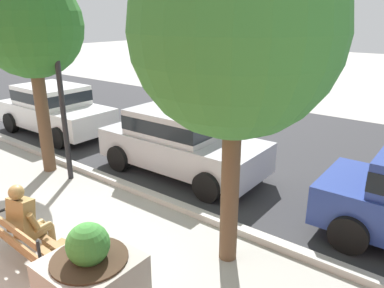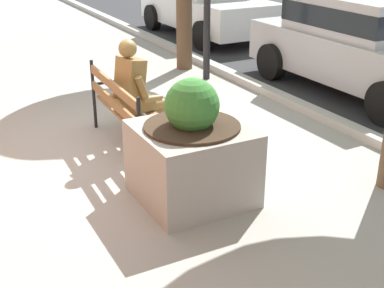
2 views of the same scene
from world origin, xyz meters
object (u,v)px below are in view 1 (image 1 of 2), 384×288
Objects in this scene: street_tree_down_street at (236,33)px; parked_car_silver at (180,139)px; street_tree_near_bench at (31,27)px; concrete_planter at (92,279)px; bronze_statue_seated at (32,224)px; parked_car_white at (54,108)px; lamp_post at (58,70)px; park_bench at (21,238)px.

street_tree_down_street is 4.36m from parked_car_silver.
parked_car_silver is (2.67, 1.90, -2.57)m from street_tree_near_bench.
street_tree_near_bench is at bearing -144.50° from parked_car_silver.
concrete_planter is at bearing -26.19° from street_tree_near_bench.
street_tree_near_bench is at bearing 144.86° from bronze_statue_seated.
lamp_post reaches higher than parked_car_white.
street_tree_down_street is 4.67m from lamp_post.
park_bench is 0.39× the size of street_tree_near_bench.
street_tree_near_bench reaches higher than concrete_planter.
bronze_statue_seated is at bearing -140.43° from street_tree_down_street.
concrete_planter is 8.38m from parked_car_white.
parked_car_silver is (-0.47, 4.30, 0.30)m from park_bench.
concrete_planter is 0.31× the size of parked_car_silver.
concrete_planter is 5.95m from street_tree_near_bench.
street_tree_near_bench is (-4.65, 2.29, 2.92)m from concrete_planter.
street_tree_near_bench is 5.43m from street_tree_down_street.
park_bench is 4.34m from parked_car_silver.
street_tree_down_street is (2.28, 2.13, 2.89)m from park_bench.
lamp_post reaches higher than concrete_planter.
parked_car_white is (-2.59, 1.90, -2.57)m from street_tree_near_bench.
parked_car_silver is (5.26, 0.00, 0.00)m from parked_car_white.
parked_car_silver reaches higher than bronze_statue_seated.
bronze_statue_seated is 4.09m from street_tree_down_street.
parked_car_white and parked_car_silver have the same top height.
street_tree_near_bench is (-3.11, 2.19, 2.74)m from bronze_statue_seated.
parked_car_silver reaches higher than concrete_planter.
street_tree_near_bench reaches higher than parked_car_white.
concrete_planter is 0.31× the size of parked_car_white.
lamp_post is (-4.58, 0.28, -0.88)m from street_tree_down_street.
lamp_post reaches higher than parked_car_silver.
street_tree_down_street is 1.18× the size of parked_car_silver.
parked_car_silver is (-2.75, 2.18, -2.59)m from street_tree_down_street.
parked_car_white is (-5.74, 4.30, 0.30)m from park_bench.
street_tree_down_street is at bearing -2.86° from street_tree_near_bench.
lamp_post is (-2.30, 2.41, 2.01)m from park_bench.
parked_car_silver reaches higher than park_bench.
parked_car_silver is at bearing 96.08° from bronze_statue_seated.
lamp_post is at bearing -28.81° from parked_car_white.
street_tree_down_street reaches higher than parked_car_silver.
parked_car_silver is at bearing 115.31° from concrete_planter.
concrete_planter is (1.51, 0.11, -0.05)m from park_bench.
street_tree_down_street reaches higher than street_tree_near_bench.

